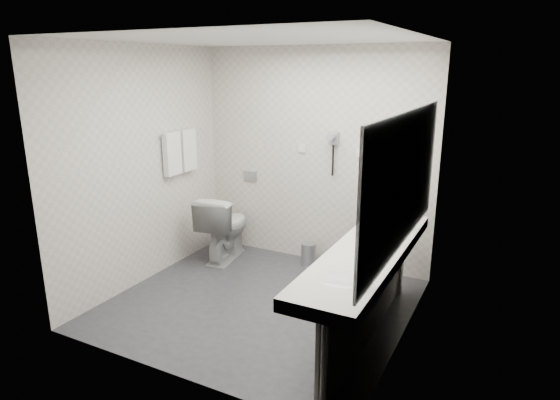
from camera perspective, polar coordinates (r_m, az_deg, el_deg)
The scene contains 29 objects.
floor at distance 4.90m, azimuth -2.42°, elevation -12.12°, with size 2.80×2.80×0.00m, color #2B2B31.
ceiling at distance 4.34m, azimuth -2.82°, elevation 18.54°, with size 2.80×2.80×0.00m, color silver.
wall_back at distance 5.59m, azimuth 4.06°, elevation 5.00°, with size 2.80×2.80×0.00m, color beige.
wall_front at distance 3.43m, azimuth -13.47°, elevation -2.30°, with size 2.80×2.80×0.00m, color beige.
wall_left at distance 5.28m, azimuth -15.94°, elevation 3.79°, with size 2.60×2.60×0.00m, color beige.
wall_right at distance 3.97m, azimuth 15.23°, elevation 0.02°, with size 2.60×2.60×0.00m, color beige.
vanity_counter at distance 3.99m, azimuth 10.26°, elevation -6.42°, with size 0.55×2.20×0.10m, color silver.
vanity_panel at distance 4.16m, azimuth 10.31°, elevation -11.91°, with size 0.03×2.15×0.75m, color gray.
vanity_post_near at distance 3.30m, azimuth 5.12°, elevation -19.66°, with size 0.06×0.06×0.75m, color silver.
vanity_post_far at distance 5.07m, azimuth 14.17°, elevation -6.93°, with size 0.06×0.06×0.75m, color silver.
mirror at distance 3.73m, azimuth 14.56°, elevation 2.27°, with size 0.02×2.20×1.05m, color #B2BCC6.
basin_near at distance 3.41m, azimuth 6.98°, elevation -9.61°, with size 0.40×0.31×0.05m, color silver.
basin_far at distance 4.56m, azimuth 12.73°, elevation -3.21°, with size 0.40×0.31×0.05m, color silver.
faucet_near at distance 3.31m, azimuth 10.22°, elevation -8.78°, with size 0.04×0.04×0.15m, color silver.
faucet_far at distance 4.50m, azimuth 15.20°, elevation -2.47°, with size 0.04×0.04×0.15m, color silver.
soap_bottle_a at distance 3.97m, azimuth 10.59°, elevation -4.99°, with size 0.04×0.04×0.10m, color beige.
glass_left at distance 4.11m, azimuth 13.02°, elevation -4.31°, with size 0.06×0.06×0.11m, color silver.
toilet at distance 5.85m, azimuth -6.61°, elevation -3.16°, with size 0.45×0.80×0.81m, color silver.
flush_plate at distance 6.02m, azimuth -3.51°, elevation 2.86°, with size 0.18×0.02×0.12m, color #B2B5BA.
pedal_bin at distance 5.72m, azimuth 3.44°, elevation -6.47°, with size 0.18×0.18×0.26m, color #B2B5BA.
bin_lid at distance 5.67m, azimuth 3.46°, elevation -5.19°, with size 0.18×0.18×0.01m, color #B2B5BA.
towel_rail at distance 5.60m, azimuth -11.95°, elevation 7.83°, with size 0.02×0.02×0.62m, color silver.
towel_near at distance 5.52m, azimuth -12.66°, elevation 5.37°, with size 0.07×0.24×0.48m, color silver.
towel_far at distance 5.74m, azimuth -10.87°, elevation 5.84°, with size 0.07×0.24×0.48m, color silver.
dryer_cradle at distance 5.43m, azimuth 6.42°, elevation 7.30°, with size 0.10×0.04×0.14m, color gray.
dryer_barrel at distance 5.36m, azimuth 6.16°, elevation 7.52°, with size 0.08×0.08×0.14m, color gray.
dryer_cord at distance 5.46m, azimuth 6.29°, elevation 4.68°, with size 0.02×0.02×0.35m, color black.
switch_plate_a at distance 5.62m, azimuth 2.62°, elevation 6.12°, with size 0.09×0.02×0.09m, color silver.
switch_plate_b at distance 5.37m, azimuth 9.44°, elevation 5.48°, with size 0.09×0.02×0.09m, color silver.
Camera 1 is at (2.16, -3.75, 2.28)m, focal length 30.86 mm.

